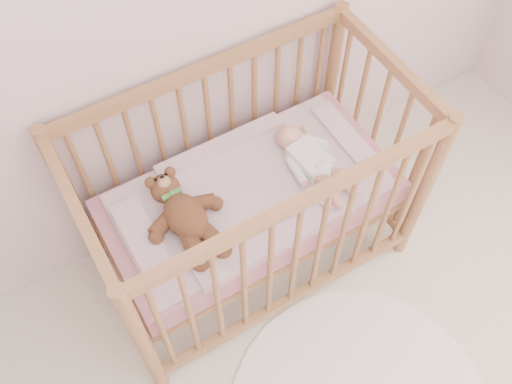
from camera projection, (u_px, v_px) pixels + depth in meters
crib at (250, 199)px, 2.42m from camera, size 1.36×0.76×1.00m
mattress at (250, 201)px, 2.43m from camera, size 1.22×0.62×0.13m
blanket at (250, 191)px, 2.37m from camera, size 1.10×0.58×0.06m
baby at (310, 156)px, 2.37m from camera, size 0.28×0.50×0.12m
teddy_bear at (186, 216)px, 2.20m from camera, size 0.37×0.50×0.13m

